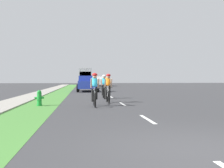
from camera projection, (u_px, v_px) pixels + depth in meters
ground_plane at (104, 93)px, 24.36m from camera, size 120.00×120.00×0.00m
grass_verge at (60, 93)px, 23.87m from camera, size 1.86×70.00×0.01m
sidewalk_concrete at (41, 93)px, 23.67m from camera, size 1.64×70.00×0.10m
lane_markings_center at (101, 91)px, 28.33m from camera, size 0.12×52.71×0.01m
fire_hydrant_green at (39, 98)px, 12.19m from camera, size 0.44×0.38×0.76m
cyclist_lead at (95, 89)px, 11.90m from camera, size 0.42×1.72×1.58m
cyclist_trailing at (108, 88)px, 13.72m from camera, size 0.42×1.72×1.58m
cyclist_distant at (104, 86)px, 16.75m from camera, size 0.42×1.72×1.58m
pickup_blue at (87, 84)px, 26.57m from camera, size 2.22×5.10×1.64m
sedan_maroon at (88, 83)px, 36.37m from camera, size 1.98×4.30×1.52m
suv_white at (102, 81)px, 46.89m from camera, size 2.15×4.70×1.79m
bus_silver at (85, 76)px, 55.25m from camera, size 2.78×11.60×3.48m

